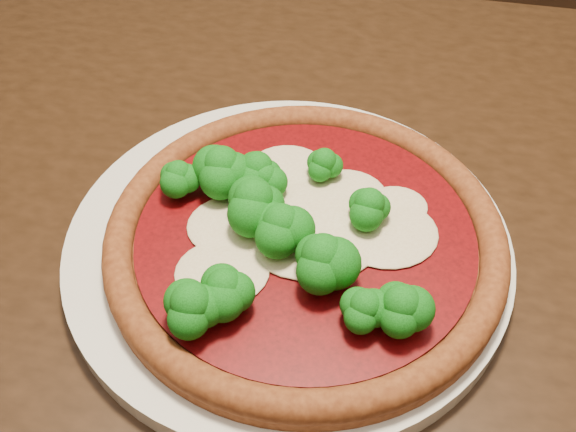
{
  "coord_description": "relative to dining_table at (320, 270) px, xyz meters",
  "views": [
    {
      "loc": [
        0.02,
        -0.4,
        1.14
      ],
      "look_at": [
        0.05,
        -0.07,
        0.79
      ],
      "focal_mm": 40.0,
      "sensor_mm": 36.0,
      "label": 1
    }
  ],
  "objects": [
    {
      "name": "dining_table",
      "position": [
        0.0,
        0.0,
        0.0
      ],
      "size": [
        1.43,
        1.08,
        0.75
      ],
      "rotation": [
        0.0,
        0.0,
        -0.29
      ],
      "color": "black",
      "rests_on": "floor"
    },
    {
      "name": "plate",
      "position": [
        -0.04,
        -0.06,
        0.11
      ],
      "size": [
        0.34,
        0.34,
        0.02
      ],
      "primitive_type": "cylinder",
      "color": "silver",
      "rests_on": "dining_table"
    },
    {
      "name": "pizza",
      "position": [
        -0.03,
        -0.07,
        0.13
      ],
      "size": [
        0.3,
        0.3,
        0.06
      ],
      "rotation": [
        0.0,
        0.0,
        0.34
      ],
      "color": "brown",
      "rests_on": "plate"
    }
  ]
}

